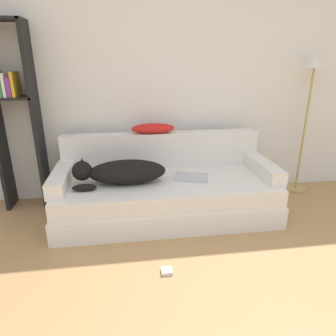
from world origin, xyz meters
TOP-DOWN VIEW (x-y plane):
  - wall_back at (0.00, 2.45)m, footprint 8.11×0.06m
  - couch at (-0.20, 1.84)m, footprint 2.10×0.89m
  - couch_backrest at (-0.20, 2.21)m, footprint 2.06×0.15m
  - couch_arm_left at (-1.18, 1.83)m, footprint 0.15×0.70m
  - couch_arm_right at (0.77, 1.83)m, footprint 0.15×0.70m
  - dog at (-0.63, 1.79)m, footprint 0.85×0.32m
  - laptop at (0.04, 1.83)m, footprint 0.38×0.32m
  - throw_pillow at (-0.29, 2.20)m, footprint 0.45×0.19m
  - bookshelf at (-1.64, 2.27)m, footprint 0.41×0.26m
  - floor_lamp at (1.42, 2.24)m, footprint 0.25×0.25m
  - power_adapter at (-0.32, 0.97)m, footprint 0.08×0.08m

SIDE VIEW (x-z plane):
  - power_adapter at x=-0.32m, z-range 0.00..0.03m
  - couch at x=-0.20m, z-range 0.00..0.38m
  - laptop at x=0.04m, z-range 0.39..0.40m
  - couch_arm_left at x=-1.18m, z-range 0.39..0.53m
  - couch_arm_right at x=0.77m, z-range 0.39..0.53m
  - dog at x=-0.63m, z-range 0.37..0.63m
  - couch_backrest at x=-0.20m, z-range 0.39..0.76m
  - throw_pillow at x=-0.29m, z-range 0.76..0.86m
  - bookshelf at x=-1.64m, z-range 0.12..1.94m
  - floor_lamp at x=1.42m, z-range 0.45..2.02m
  - wall_back at x=0.00m, z-range 0.00..2.70m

